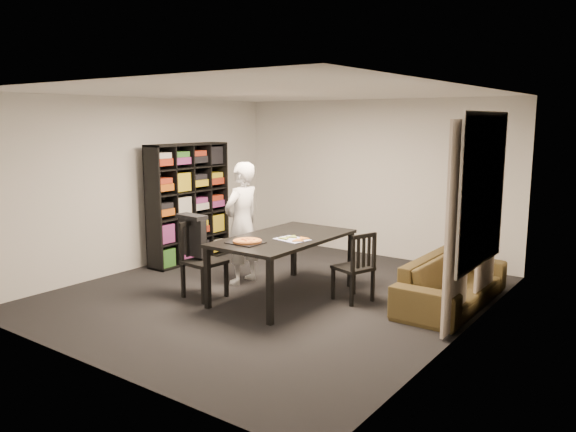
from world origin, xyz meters
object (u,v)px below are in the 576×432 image
Objects in this scene: chair_right at (358,263)px; person at (242,223)px; pepperoni_pizza at (247,241)px; baking_tray at (245,243)px; sofa at (452,282)px; dining_table at (283,242)px; bookshelf at (189,203)px; chair_left at (199,254)px.

person is (-1.74, -0.18, 0.34)m from chair_right.
pepperoni_pizza is (0.73, -0.76, -0.03)m from person.
chair_right is at bearing 97.60° from person.
baking_tray reaches higher than sofa.
dining_table is 0.89m from person.
bookshelf is at bearing 151.81° from pepperoni_pizza.
bookshelf is 1.55m from person.
pepperoni_pizza is at bearing -83.10° from chair_left.
person reaches higher than chair_right.
bookshelf is at bearing 151.26° from baking_tray.
dining_table is 0.95× the size of sofa.
dining_table is 1.95× the size of chair_left.
pepperoni_pizza is (0.78, 0.03, 0.26)m from chair_left.
baking_tray is at bearing -27.99° from chair_right.
sofa is (2.79, 1.58, -0.27)m from chair_left.
baking_tray is 0.03m from pepperoni_pizza.
bookshelf is 2.52m from pepperoni_pizza.
chair_right is 1.19m from sofa.
chair_right is 1.78m from person.
dining_table is at bearing -47.95° from chair_right.
pepperoni_pizza is (0.02, 0.02, 0.02)m from baking_tray.
chair_left reaches higher than baking_tray.
chair_left is (1.43, -1.22, -0.39)m from bookshelf.
chair_right is at bearing 43.19° from pepperoni_pizza.
chair_right reaches higher than baking_tray.
dining_table is 5.46× the size of pepperoni_pizza.
bookshelf is at bearing -75.70° from chair_right.
chair_left is at bearing -40.46° from bookshelf.
baking_tray is 0.20× the size of sofa.
dining_table is 0.60m from baking_tray.
pepperoni_pizza is 2.58m from sofa.
chair_left is at bearing -2.04° from person.
chair_right is 1.41m from pepperoni_pizza.
chair_left is 0.49× the size of sofa.
person is (1.49, -0.43, -0.10)m from bookshelf.
chair_right is 0.44× the size of sofa.
baking_tray is at bearing -103.79° from dining_table.
bookshelf is 1.12× the size of person.
person is at bearing 134.02° from pepperoni_pizza.
chair_left is at bearing -177.46° from pepperoni_pizza.
bookshelf is at bearing 94.79° from sofa.
chair_right is (3.22, -0.25, -0.44)m from bookshelf.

